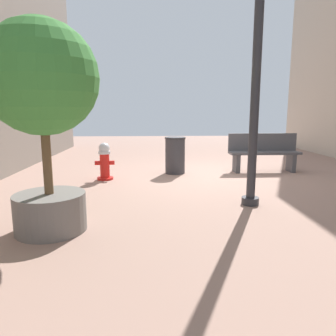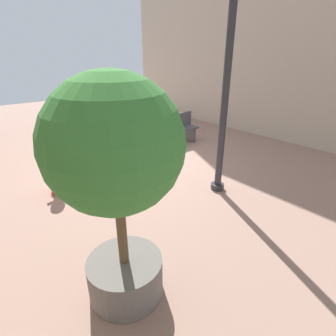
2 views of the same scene
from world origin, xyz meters
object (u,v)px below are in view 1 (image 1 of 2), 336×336
at_px(fire_hydrant, 105,161).
at_px(trash_bin, 175,155).
at_px(planter_tree, 43,97).
at_px(street_lamp, 258,44).
at_px(bench_near, 263,152).

relative_size(fire_hydrant, trash_bin, 0.93).
height_order(fire_hydrant, planter_tree, planter_tree).
bearing_deg(planter_tree, street_lamp, -160.79).
bearing_deg(bench_near, fire_hydrant, 11.38).
bearing_deg(planter_tree, bench_near, -136.78).
xyz_separation_m(bench_near, planter_tree, (4.09, 3.84, 1.18)).
relative_size(fire_hydrant, bench_near, 0.47).
height_order(bench_near, trash_bin, bench_near).
bearing_deg(trash_bin, bench_near, -176.39).
bearing_deg(street_lamp, trash_bin, -68.86).
bearing_deg(bench_near, trash_bin, 3.61).
bearing_deg(bench_near, street_lamp, 67.20).
xyz_separation_m(bench_near, trash_bin, (2.23, 0.14, -0.05)).
distance_m(bench_near, planter_tree, 5.73).
height_order(bench_near, planter_tree, planter_tree).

